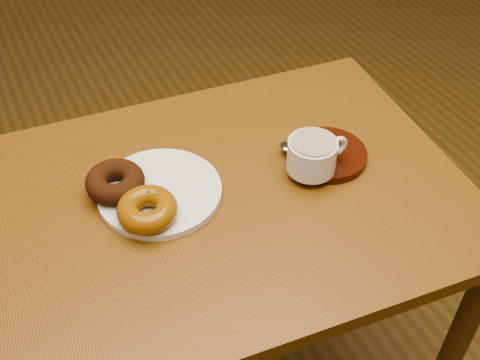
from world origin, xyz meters
name	(u,v)px	position (x,y,z in m)	size (l,w,h in m)	color
cafe_table	(230,238)	(-0.29, 0.30, 0.65)	(0.87, 0.68, 0.77)	brown
donut_plate	(160,192)	(-0.40, 0.35, 0.78)	(0.22, 0.22, 0.01)	white
donut_cinnamon	(115,182)	(-0.47, 0.38, 0.80)	(0.10, 0.10, 0.04)	#37190B
donut_caramel	(147,209)	(-0.44, 0.30, 0.80)	(0.12, 0.12, 0.04)	#89520E
saucer	(327,154)	(-0.09, 0.31, 0.78)	(0.15, 0.15, 0.02)	#341107
coffee_cup	(313,155)	(-0.14, 0.28, 0.82)	(0.12, 0.09, 0.06)	white
teaspoon	(287,150)	(-0.15, 0.34, 0.79)	(0.04, 0.10, 0.01)	silver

